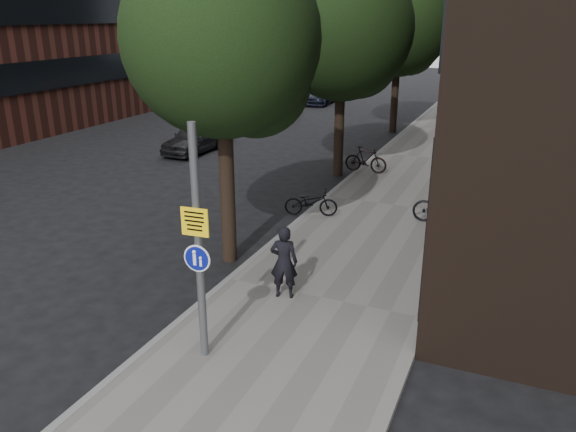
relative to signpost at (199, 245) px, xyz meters
The scene contains 15 objects.
ground 2.45m from the signpost, 30.22° to the right, with size 120.00×120.00×0.00m, color black.
sidewalk 9.77m from the signpost, 82.90° to the left, with size 4.50×60.00×0.12m, color slate.
curb_edge 9.76m from the signpost, 96.46° to the left, with size 0.15×60.00×0.13m, color slate.
street_tree_near 5.27m from the signpost, 111.32° to the left, with size 4.40×4.40×7.50m.
street_tree_mid 13.03m from the signpost, 97.24° to the left, with size 5.00×5.00×7.80m.
street_tree_far 21.85m from the signpost, 94.24° to the left, with size 5.00×5.00×7.80m.
signpost is the anchor object (origin of this frame).
pedestrian 2.87m from the signpost, 80.39° to the left, with size 0.58×0.38×1.60m, color black.
parked_bike_facade_near 9.06m from the signpost, 70.82° to the left, with size 0.66×1.90×1.00m, color black.
parked_bike_facade_far 11.32m from the signpost, 74.85° to the left, with size 0.46×1.62×0.97m, color black.
parked_bike_curb_near 7.75m from the signpost, 96.61° to the left, with size 0.55×1.57×0.83m, color black.
parked_bike_curb_far 12.99m from the signpost, 93.15° to the left, with size 0.46×1.63×0.98m, color black.
parked_car_near 16.18m from the signpost, 122.58° to the left, with size 1.50×3.72×1.27m, color black.
parked_car_mid 24.23m from the signpost, 110.95° to the left, with size 1.26×3.61×1.19m, color #4C151C.
parked_car_far 30.53m from the signpost, 106.09° to the left, with size 1.70×4.17×1.21m, color black.
Camera 1 is at (3.78, -6.71, 5.80)m, focal length 35.00 mm.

